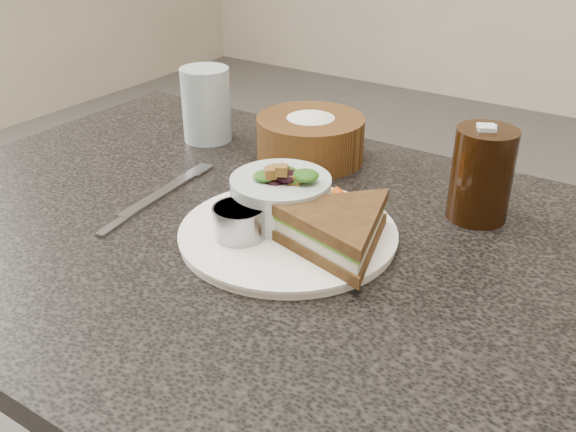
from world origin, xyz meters
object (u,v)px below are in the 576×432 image
Objects in this scene: dressing_ramekin at (239,222)px; bread_basket at (310,131)px; water_glass at (206,105)px; salad_bowl at (281,190)px; cola_glass at (482,170)px; dinner_plate at (288,234)px; sandwich at (336,230)px.

dressing_ramekin is 0.27m from bread_basket.
salad_bowl is at bearing -33.51° from water_glass.
salad_bowl is 0.25m from cola_glass.
dinner_plate is 2.17× the size of water_glass.
dinner_plate is at bearing -34.38° from water_glass.
dinner_plate is 0.07m from sandwich.
salad_bowl reaches higher than sandwich.
bread_basket is at bearing 104.35° from dressing_ramekin.
dressing_ramekin is at bearing -100.23° from salad_bowl.
dinner_plate is 0.36m from water_glass.
water_glass reaches higher than bread_basket.
bread_basket is at bearing 112.09° from salad_bowl.
bread_basket is 1.37× the size of water_glass.
cola_glass is 0.46m from water_glass.
cola_glass reaches higher than dinner_plate.
dressing_ramekin is 0.31m from cola_glass.
sandwich is 0.28m from bread_basket.
dinner_plate is at bearing -168.97° from sandwich.
salad_bowl is at bearing -67.91° from bread_basket.
water_glass is at bearing -173.87° from bread_basket.
water_glass is (-0.29, 0.20, 0.05)m from dinner_plate.
dinner_plate is 4.11× the size of dressing_ramekin.
dressing_ramekin is 0.35m from water_glass.
dressing_ramekin reaches higher than dinner_plate.
bread_basket is 0.19m from water_glass.
dinner_plate is 0.06m from dressing_ramekin.
water_glass is (-0.19, -0.02, 0.01)m from bread_basket.
salad_bowl is at bearing 177.91° from sandwich.
cola_glass is at bearing -8.58° from bread_basket.
salad_bowl reaches higher than dressing_ramekin.
bread_basket is at bearing 171.42° from cola_glass.
cola_glass is (0.20, 0.15, 0.02)m from salad_bowl.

